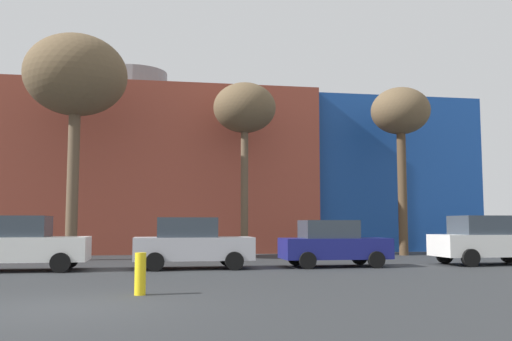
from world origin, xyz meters
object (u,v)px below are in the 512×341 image
Objects in this scene: bare_tree_1 at (76,78)px; bollard_yellow_0 at (140,274)px; parked_car_5 at (488,240)px; parked_car_2 at (21,243)px; bare_tree_0 at (401,115)px; parked_car_3 at (192,243)px; parked_car_4 at (333,244)px; bare_tree_2 at (245,111)px.

bare_tree_1 is 10.61× the size of bollard_yellow_0.
bare_tree_1 is (-15.68, 5.24, 6.83)m from parked_car_5.
bare_tree_0 is at bearing 21.74° from parked_car_2.
bollard_yellow_0 is at bearing -102.32° from parked_car_3.
parked_car_4 is 0.91× the size of parked_car_5.
bare_tree_0 is at bearing 4.32° from bare_tree_1.
bare_tree_1 is (-15.22, -1.15, 0.92)m from bare_tree_0.
parked_car_2 reaches higher than parked_car_4.
parked_car_5 is at bearing -85.89° from bare_tree_0.
parked_car_4 is 0.46× the size of bare_tree_0.
parked_car_3 is at bearing 0.00° from parked_car_2.
bare_tree_1 reaches higher than bare_tree_0.
parked_car_2 is at bearing -158.26° from bare_tree_0.
bare_tree_1 reaches higher than bollard_yellow_0.
parked_car_5 is at bearing -18.48° from bare_tree_1.
parked_car_5 is (16.48, 0.00, 0.02)m from parked_car_2.
bare_tree_2 is at bearing 66.93° from parked_car_3.
bare_tree_0 is 9.08× the size of bollard_yellow_0.
parked_car_4 is at bearing -180.00° from parked_car_5.
parked_car_4 is 0.46× the size of bare_tree_2.
parked_car_5 is 8.71m from bare_tree_0.
parked_car_3 is 0.42× the size of bare_tree_1.
bare_tree_1 is at bearing 104.72° from bollard_yellow_0.
parked_car_5 is (6.01, 0.00, 0.09)m from parked_car_4.
parked_car_2 is 0.98× the size of parked_car_5.
bollard_yellow_0 is (3.18, -12.12, -7.28)m from bare_tree_1.
parked_car_2 reaches higher than bollard_yellow_0.
parked_car_3 is 9.83m from bare_tree_1.
parked_car_5 is (10.99, 0.00, 0.04)m from parked_car_3.
parked_car_5 is at bearing 0.00° from parked_car_2.
bare_tree_0 is 15.29m from bare_tree_1.
parked_car_5 is 0.51× the size of bare_tree_2.
bare_tree_0 is (10.54, 6.39, 5.95)m from parked_car_3.
bollard_yellow_0 is at bearing -133.31° from parked_car_4.
parked_car_5 is at bearing 0.00° from parked_car_3.
bare_tree_1 is at bearing 81.32° from parked_car_2.
parked_car_3 is 4.98m from parked_car_4.
bare_tree_1 is at bearing 151.55° from parked_car_4.
parked_car_4 is at bearing -71.87° from bare_tree_2.
bare_tree_1 is 7.68m from bare_tree_2.
parked_car_4 is 12.99m from bare_tree_1.
parked_car_2 is 5.49m from parked_car_3.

